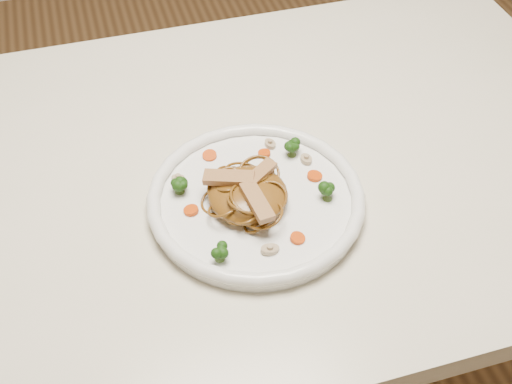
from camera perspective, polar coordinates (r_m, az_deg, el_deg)
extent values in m
cube|color=beige|center=(1.03, -0.11, 2.09)|extent=(1.20, 0.80, 0.04)
cylinder|color=brown|center=(1.69, 14.52, 4.18)|extent=(0.06, 0.06, 0.71)
cylinder|color=white|center=(0.94, 0.00, -0.93)|extent=(0.40, 0.40, 0.02)
ellipsoid|color=brown|center=(0.91, -0.70, -0.24)|extent=(0.13, 0.13, 0.04)
cube|color=#AC8551|center=(0.92, 0.33, 1.64)|extent=(0.06, 0.05, 0.01)
cube|color=#AC8551|center=(0.91, -2.38, 1.24)|extent=(0.07, 0.05, 0.01)
cube|color=#AC8551|center=(0.88, 0.09, -0.85)|extent=(0.03, 0.07, 0.01)
cylinder|color=#B93206|center=(0.99, 0.72, 3.39)|extent=(0.02, 0.02, 0.00)
cylinder|color=#B93206|center=(0.92, -5.67, -1.59)|extent=(0.02, 0.02, 0.00)
cylinder|color=#B93206|center=(0.96, 5.12, 1.40)|extent=(0.03, 0.03, 0.00)
cylinder|color=#B93206|center=(0.99, -4.06, 3.18)|extent=(0.02, 0.02, 0.00)
cylinder|color=#B93206|center=(0.88, 3.63, -4.03)|extent=(0.03, 0.03, 0.00)
cylinder|color=beige|center=(0.87, 1.21, -5.02)|extent=(0.03, 0.03, 0.01)
cylinder|color=beige|center=(0.99, 4.38, 2.86)|extent=(0.02, 0.02, 0.01)
cylinder|color=beige|center=(0.96, -6.77, 1.16)|extent=(0.03, 0.03, 0.01)
cylinder|color=beige|center=(1.01, 1.24, 4.20)|extent=(0.03, 0.03, 0.01)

